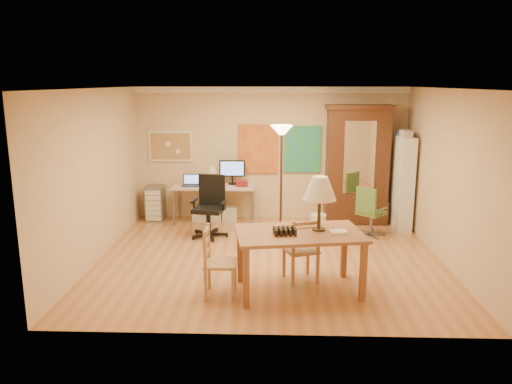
{
  "coord_description": "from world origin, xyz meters",
  "views": [
    {
      "loc": [
        0.06,
        -7.66,
        2.8
      ],
      "look_at": [
        -0.22,
        0.3,
        1.03
      ],
      "focal_mm": 35.0,
      "sensor_mm": 36.0,
      "label": 1
    }
  ],
  "objects_px": {
    "dining_table": "(307,220)",
    "armoire": "(356,172)",
    "bookshelf": "(403,183)",
    "computer_desk": "(216,200)",
    "office_chair_black": "(210,221)",
    "office_chair_green": "(370,223)"
  },
  "relations": [
    {
      "from": "office_chair_green",
      "to": "bookshelf",
      "type": "height_order",
      "value": "bookshelf"
    },
    {
      "from": "dining_table",
      "to": "computer_desk",
      "type": "relative_size",
      "value": 1.1
    },
    {
      "from": "bookshelf",
      "to": "computer_desk",
      "type": "bearing_deg",
      "value": 174.39
    },
    {
      "from": "office_chair_green",
      "to": "armoire",
      "type": "xyz_separation_m",
      "value": [
        -0.13,
        0.96,
        0.78
      ]
    },
    {
      "from": "computer_desk",
      "to": "office_chair_green",
      "type": "bearing_deg",
      "value": -16.5
    },
    {
      "from": "dining_table",
      "to": "armoire",
      "type": "distance_m",
      "value": 3.68
    },
    {
      "from": "computer_desk",
      "to": "bookshelf",
      "type": "height_order",
      "value": "bookshelf"
    },
    {
      "from": "armoire",
      "to": "computer_desk",
      "type": "bearing_deg",
      "value": -178.36
    },
    {
      "from": "dining_table",
      "to": "office_chair_black",
      "type": "bearing_deg",
      "value": 124.27
    },
    {
      "from": "computer_desk",
      "to": "office_chair_black",
      "type": "xyz_separation_m",
      "value": [
        -0.0,
        -1.02,
        -0.16
      ]
    },
    {
      "from": "dining_table",
      "to": "armoire",
      "type": "bearing_deg",
      "value": 70.65
    },
    {
      "from": "office_chair_green",
      "to": "armoire",
      "type": "bearing_deg",
      "value": 97.52
    },
    {
      "from": "office_chair_green",
      "to": "armoire",
      "type": "relative_size",
      "value": 0.39
    },
    {
      "from": "bookshelf",
      "to": "office_chair_green",
      "type": "bearing_deg",
      "value": -143.27
    },
    {
      "from": "office_chair_black",
      "to": "bookshelf",
      "type": "bearing_deg",
      "value": 10.24
    },
    {
      "from": "dining_table",
      "to": "computer_desk",
      "type": "xyz_separation_m",
      "value": [
        -1.61,
        3.39,
        -0.54
      ]
    },
    {
      "from": "armoire",
      "to": "bookshelf",
      "type": "relative_size",
      "value": 1.32
    },
    {
      "from": "armoire",
      "to": "bookshelf",
      "type": "bearing_deg",
      "value": -28.21
    },
    {
      "from": "office_chair_black",
      "to": "armoire",
      "type": "height_order",
      "value": "armoire"
    },
    {
      "from": "dining_table",
      "to": "armoire",
      "type": "xyz_separation_m",
      "value": [
        1.22,
        3.47,
        0.03
      ]
    },
    {
      "from": "office_chair_black",
      "to": "armoire",
      "type": "distance_m",
      "value": 3.12
    },
    {
      "from": "office_chair_black",
      "to": "armoire",
      "type": "relative_size",
      "value": 0.48
    }
  ]
}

